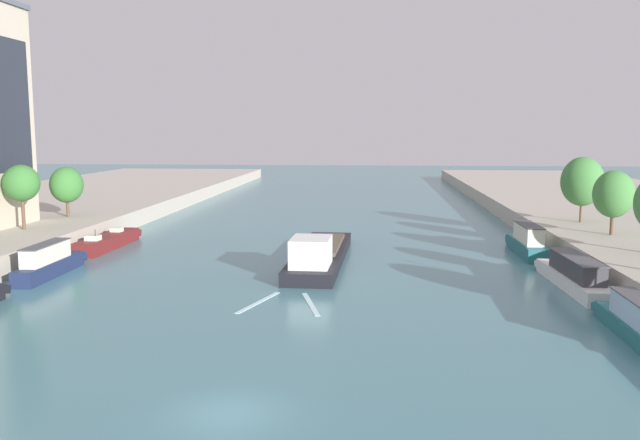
{
  "coord_description": "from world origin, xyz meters",
  "views": [
    {
      "loc": [
        5.87,
        -25.44,
        11.64
      ],
      "look_at": [
        0.0,
        46.31,
        1.87
      ],
      "focal_mm": 36.83,
      "sensor_mm": 36.0,
      "label": 1
    }
  ],
  "objects_px": {
    "moored_boat_left_gap_after": "(49,262)",
    "moored_boat_right_far": "(637,322)",
    "moored_boat_right_upstream": "(574,274)",
    "tree_right_past_mid": "(582,182)",
    "tree_left_midway": "(21,183)",
    "tree_left_end_of_row": "(67,185)",
    "tree_right_third": "(614,194)",
    "moored_boat_right_midway": "(527,242)",
    "moored_boat_left_midway": "(108,241)",
    "barge_midriver": "(319,253)"
  },
  "relations": [
    {
      "from": "barge_midriver",
      "to": "moored_boat_right_far",
      "type": "relative_size",
      "value": 2.11
    },
    {
      "from": "moored_boat_right_midway",
      "to": "barge_midriver",
      "type": "bearing_deg",
      "value": -162.68
    },
    {
      "from": "moored_boat_left_gap_after",
      "to": "moored_boat_right_midway",
      "type": "relative_size",
      "value": 1.0
    },
    {
      "from": "moored_boat_left_midway",
      "to": "moored_boat_right_midway",
      "type": "distance_m",
      "value": 41.16
    },
    {
      "from": "moored_boat_right_midway",
      "to": "tree_right_third",
      "type": "distance_m",
      "value": 8.9
    },
    {
      "from": "moored_boat_right_far",
      "to": "moored_boat_right_midway",
      "type": "height_order",
      "value": "moored_boat_right_midway"
    },
    {
      "from": "moored_boat_right_midway",
      "to": "tree_left_midway",
      "type": "relative_size",
      "value": 1.61
    },
    {
      "from": "tree_left_midway",
      "to": "tree_left_end_of_row",
      "type": "height_order",
      "value": "tree_left_midway"
    },
    {
      "from": "tree_left_end_of_row",
      "to": "tree_right_past_mid",
      "type": "relative_size",
      "value": 0.81
    },
    {
      "from": "moored_boat_left_midway",
      "to": "tree_right_past_mid",
      "type": "height_order",
      "value": "tree_right_past_mid"
    },
    {
      "from": "tree_right_third",
      "to": "moored_boat_right_midway",
      "type": "bearing_deg",
      "value": 178.38
    },
    {
      "from": "moored_boat_right_far",
      "to": "moored_boat_left_gap_after",
      "type": "bearing_deg",
      "value": 162.24
    },
    {
      "from": "moored_boat_left_gap_after",
      "to": "moored_boat_right_far",
      "type": "height_order",
      "value": "moored_boat_left_gap_after"
    },
    {
      "from": "moored_boat_right_far",
      "to": "tree_left_midway",
      "type": "distance_m",
      "value": 54.97
    },
    {
      "from": "moored_boat_right_midway",
      "to": "tree_left_midway",
      "type": "bearing_deg",
      "value": -178.25
    },
    {
      "from": "moored_boat_left_gap_after",
      "to": "moored_boat_right_upstream",
      "type": "height_order",
      "value": "moored_boat_left_gap_after"
    },
    {
      "from": "barge_midriver",
      "to": "tree_left_end_of_row",
      "type": "relative_size",
      "value": 3.86
    },
    {
      "from": "moored_boat_left_midway",
      "to": "moored_boat_right_far",
      "type": "xyz_separation_m",
      "value": [
        41.39,
        -26.15,
        0.34
      ]
    },
    {
      "from": "tree_left_midway",
      "to": "tree_right_past_mid",
      "type": "relative_size",
      "value": 0.92
    },
    {
      "from": "moored_boat_right_upstream",
      "to": "barge_midriver",
      "type": "bearing_deg",
      "value": 159.42
    },
    {
      "from": "tree_right_third",
      "to": "tree_right_past_mid",
      "type": "xyz_separation_m",
      "value": [
        -0.22,
        8.56,
        0.53
      ]
    },
    {
      "from": "barge_midriver",
      "to": "moored_boat_left_midway",
      "type": "bearing_deg",
      "value": 163.58
    },
    {
      "from": "moored_boat_left_midway",
      "to": "tree_left_midway",
      "type": "height_order",
      "value": "tree_left_midway"
    },
    {
      "from": "tree_left_end_of_row",
      "to": "tree_left_midway",
      "type": "bearing_deg",
      "value": -89.27
    },
    {
      "from": "moored_boat_right_upstream",
      "to": "tree_right_past_mid",
      "type": "height_order",
      "value": "tree_right_past_mid"
    },
    {
      "from": "moored_boat_right_upstream",
      "to": "moored_boat_right_midway",
      "type": "distance_m",
      "value": 13.4
    },
    {
      "from": "barge_midriver",
      "to": "moored_boat_right_midway",
      "type": "relative_size",
      "value": 2.12
    },
    {
      "from": "moored_boat_right_far",
      "to": "tree_left_end_of_row",
      "type": "height_order",
      "value": "tree_left_end_of_row"
    },
    {
      "from": "barge_midriver",
      "to": "moored_boat_left_midway",
      "type": "distance_m",
      "value": 22.83
    },
    {
      "from": "moored_boat_right_midway",
      "to": "tree_left_end_of_row",
      "type": "relative_size",
      "value": 1.82
    },
    {
      "from": "moored_boat_right_midway",
      "to": "tree_right_third",
      "type": "bearing_deg",
      "value": -1.62
    },
    {
      "from": "tree_left_midway",
      "to": "moored_boat_right_midway",
      "type": "bearing_deg",
      "value": 1.75
    },
    {
      "from": "moored_boat_right_far",
      "to": "barge_midriver",
      "type": "bearing_deg",
      "value": 134.7
    },
    {
      "from": "tree_left_midway",
      "to": "moored_boat_left_gap_after",
      "type": "bearing_deg",
      "value": -53.72
    },
    {
      "from": "moored_boat_right_far",
      "to": "tree_right_third",
      "type": "bearing_deg",
      "value": 73.85
    },
    {
      "from": "moored_boat_right_far",
      "to": "tree_right_past_mid",
      "type": "bearing_deg",
      "value": 78.13
    },
    {
      "from": "tree_left_end_of_row",
      "to": "tree_right_past_mid",
      "type": "distance_m",
      "value": 56.32
    },
    {
      "from": "moored_boat_right_far",
      "to": "moored_boat_right_upstream",
      "type": "bearing_deg",
      "value": 89.21
    },
    {
      "from": "moored_boat_right_upstream",
      "to": "tree_right_third",
      "type": "height_order",
      "value": "tree_right_third"
    },
    {
      "from": "moored_boat_left_midway",
      "to": "tree_left_end_of_row",
      "type": "relative_size",
      "value": 2.13
    },
    {
      "from": "moored_boat_right_far",
      "to": "tree_right_past_mid",
      "type": "distance_m",
      "value": 35.21
    },
    {
      "from": "moored_boat_right_far",
      "to": "moored_boat_right_upstream",
      "type": "relative_size",
      "value": 0.8
    },
    {
      "from": "moored_boat_left_midway",
      "to": "moored_boat_right_upstream",
      "type": "relative_size",
      "value": 0.93
    },
    {
      "from": "moored_boat_left_gap_after",
      "to": "tree_left_midway",
      "type": "relative_size",
      "value": 1.62
    },
    {
      "from": "moored_boat_right_midway",
      "to": "tree_left_end_of_row",
      "type": "height_order",
      "value": "tree_left_end_of_row"
    },
    {
      "from": "tree_right_third",
      "to": "tree_right_past_mid",
      "type": "distance_m",
      "value": 8.58
    },
    {
      "from": "moored_boat_right_midway",
      "to": "tree_right_past_mid",
      "type": "height_order",
      "value": "tree_right_past_mid"
    },
    {
      "from": "tree_left_end_of_row",
      "to": "moored_boat_right_upstream",
      "type": "bearing_deg",
      "value": -23.58
    },
    {
      "from": "moored_boat_left_gap_after",
      "to": "tree_left_end_of_row",
      "type": "xyz_separation_m",
      "value": [
        -8.28,
        20.75,
        4.51
      ]
    },
    {
      "from": "moored_boat_right_upstream",
      "to": "tree_right_past_mid",
      "type": "distance_m",
      "value": 23.45
    }
  ]
}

